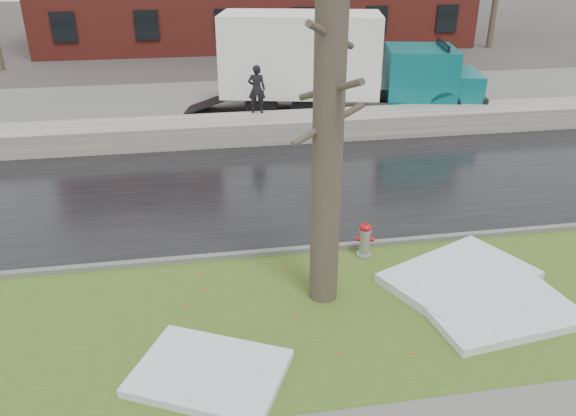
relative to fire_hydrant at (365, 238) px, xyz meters
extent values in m
plane|color=#47423D|center=(-0.99, -0.60, -0.46)|extent=(120.00, 120.00, 0.00)
cube|color=#36521B|center=(-0.99, -1.85, -0.44)|extent=(60.00, 4.50, 0.04)
cube|color=black|center=(-0.99, 3.90, -0.44)|extent=(60.00, 7.00, 0.03)
cube|color=slate|center=(-0.99, 12.40, -0.44)|extent=(60.00, 9.00, 0.03)
cube|color=slate|center=(-0.99, 0.40, -0.39)|extent=(60.00, 0.15, 0.14)
cube|color=#B0AAA1|center=(-0.99, 8.10, -0.08)|extent=(60.00, 1.60, 0.75)
cylinder|color=#95999C|center=(0.00, 0.00, -0.08)|extent=(0.27, 0.27, 0.68)
ellipsoid|color=#AD0D12|center=(0.00, 0.00, 0.26)|extent=(0.32, 0.32, 0.16)
cylinder|color=#AD0D12|center=(0.00, 0.00, 0.34)|extent=(0.06, 0.06, 0.05)
cylinder|color=#AD0D12|center=(-0.14, 0.03, -0.01)|extent=(0.12, 0.13, 0.11)
cylinder|color=#AD0D12|center=(0.13, -0.04, -0.01)|extent=(0.12, 0.13, 0.11)
cylinder|color=#95999C|center=(0.03, 0.13, -0.01)|extent=(0.16, 0.13, 0.14)
cylinder|color=brown|center=(-1.17, -1.28, 2.81)|extent=(0.53, 0.53, 6.46)
cylinder|color=brown|center=(-1.17, -1.28, 3.45)|extent=(0.73, 1.51, 0.67)
cylinder|color=brown|center=(-1.17, -1.28, 4.29)|extent=(1.03, 1.13, 0.61)
cylinder|color=brown|center=(-1.17, -1.28, 2.90)|extent=(1.31, 0.52, 0.58)
cube|color=black|center=(2.06, 10.71, 0.24)|extent=(8.58, 2.92, 0.24)
cube|color=white|center=(0.71, 11.01, 1.79)|extent=(6.22, 3.87, 2.89)
cube|color=#0B666B|center=(5.04, 10.04, 1.14)|extent=(2.96, 3.04, 1.82)
cube|color=#0B666B|center=(6.55, 9.70, 0.72)|extent=(1.77, 2.58, 0.96)
cube|color=black|center=(5.77, 9.88, 1.79)|extent=(0.55, 2.10, 0.96)
cube|color=black|center=(-2.73, 11.79, -0.11)|extent=(2.07, 1.65, 0.72)
cylinder|color=black|center=(5.57, 8.77, 0.13)|extent=(1.22, 0.57, 1.18)
cylinder|color=black|center=(6.06, 10.96, 0.13)|extent=(1.22, 0.57, 1.18)
cylinder|color=black|center=(0.78, 9.85, 0.13)|extent=(1.22, 0.57, 1.18)
cylinder|color=black|center=(1.27, 12.04, 0.13)|extent=(1.22, 0.57, 1.18)
cylinder|color=black|center=(-0.89, 10.22, 0.13)|extent=(1.22, 0.57, 1.18)
cylinder|color=black|center=(-0.40, 12.41, 0.13)|extent=(1.22, 0.57, 1.18)
imported|color=black|center=(-1.21, 8.70, 1.10)|extent=(0.65, 0.48, 1.61)
cube|color=white|center=(1.78, -2.20, -0.34)|extent=(2.85, 2.33, 0.16)
cube|color=white|center=(-3.36, -3.10, -0.35)|extent=(2.68, 2.41, 0.14)
cube|color=white|center=(1.56, -1.24, -0.33)|extent=(3.29, 2.80, 0.18)
camera|label=1|loc=(-3.28, -9.82, 5.59)|focal=35.00mm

